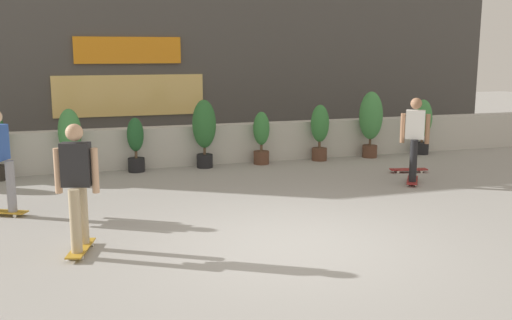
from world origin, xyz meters
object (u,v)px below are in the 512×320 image
(potted_plant_4, at_px, (204,128))
(skateboard_near_camera, at_px, (409,170))
(potted_plant_6, at_px, (320,129))
(skater_foreground, at_px, (415,136))
(potted_plant_7, at_px, (371,119))
(potted_plant_3, at_px, (136,144))
(potted_plant_2, at_px, (70,138))
(potted_plant_5, at_px, (261,136))
(potted_plant_8, at_px, (423,123))
(skater_by_wall_right, at_px, (77,183))

(potted_plant_4, distance_m, skateboard_near_camera, 4.57)
(potted_plant_6, bearing_deg, skater_foreground, -75.04)
(potted_plant_7, bearing_deg, potted_plant_3, 180.00)
(potted_plant_2, xyz_separation_m, potted_plant_6, (5.67, 0.00, -0.06))
(potted_plant_5, bearing_deg, skateboard_near_camera, -34.59)
(potted_plant_6, distance_m, potted_plant_7, 1.37)
(potted_plant_3, height_order, skateboard_near_camera, potted_plant_3)
(potted_plant_5, relative_size, potted_plant_6, 0.91)
(potted_plant_5, distance_m, potted_plant_6, 1.47)
(potted_plant_3, xyz_separation_m, skater_foreground, (5.08, -2.83, 0.32))
(potted_plant_2, xyz_separation_m, skater_foreground, (6.42, -2.83, 0.13))
(potted_plant_6, xyz_separation_m, skateboard_near_camera, (1.27, -1.88, -0.69))
(potted_plant_8, bearing_deg, potted_plant_3, 180.00)
(potted_plant_6, bearing_deg, potted_plant_5, 180.00)
(potted_plant_8, bearing_deg, potted_plant_4, -180.00)
(potted_plant_2, distance_m, potted_plant_7, 7.02)
(potted_plant_3, xyz_separation_m, potted_plant_4, (1.52, -0.00, 0.27))
(potted_plant_6, relative_size, skater_foreground, 0.79)
(potted_plant_8, bearing_deg, potted_plant_5, 180.00)
(potted_plant_5, bearing_deg, skater_foreground, -51.89)
(potted_plant_3, xyz_separation_m, potted_plant_7, (5.68, -0.00, 0.33))
(skater_foreground, bearing_deg, skateboard_near_camera, 61.67)
(potted_plant_8, relative_size, skateboard_near_camera, 1.68)
(potted_plant_5, bearing_deg, potted_plant_6, 0.00)
(potted_plant_2, bearing_deg, potted_plant_7, 0.00)
(potted_plant_3, distance_m, potted_plant_7, 5.69)
(potted_plant_4, xyz_separation_m, potted_plant_5, (1.34, 0.00, -0.24))
(potted_plant_8, bearing_deg, potted_plant_7, 180.00)
(potted_plant_3, bearing_deg, skater_foreground, -29.13)
(potted_plant_4, relative_size, potted_plant_6, 1.14)
(potted_plant_7, height_order, skater_foreground, skater_foreground)
(potted_plant_2, relative_size, potted_plant_3, 1.20)
(potted_plant_2, relative_size, skateboard_near_camera, 1.71)
(potted_plant_3, xyz_separation_m, potted_plant_6, (4.33, -0.00, 0.13))
(potted_plant_4, bearing_deg, skater_by_wall_right, -119.13)
(potted_plant_5, relative_size, skateboard_near_camera, 1.48)
(potted_plant_3, bearing_deg, skater_by_wall_right, -104.38)
(potted_plant_7, height_order, skateboard_near_camera, potted_plant_7)
(potted_plant_2, xyz_separation_m, potted_plant_8, (8.49, 0.00, -0.02))
(potted_plant_4, relative_size, potted_plant_7, 0.94)
(skateboard_near_camera, bearing_deg, potted_plant_5, 145.41)
(potted_plant_2, bearing_deg, potted_plant_3, 0.00)
(potted_plant_2, distance_m, skater_by_wall_right, 5.04)
(skater_by_wall_right, height_order, skateboard_near_camera, skater_by_wall_right)
(potted_plant_5, bearing_deg, potted_plant_3, 180.00)
(potted_plant_6, relative_size, skater_by_wall_right, 0.79)
(potted_plant_7, bearing_deg, potted_plant_5, 180.00)
(potted_plant_4, height_order, potted_plant_5, potted_plant_4)
(potted_plant_3, height_order, potted_plant_5, potted_plant_5)
(skateboard_near_camera, bearing_deg, potted_plant_6, 123.92)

